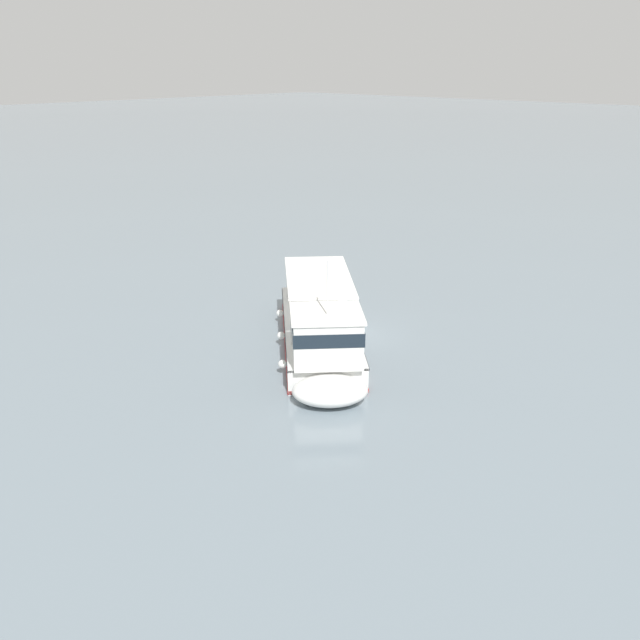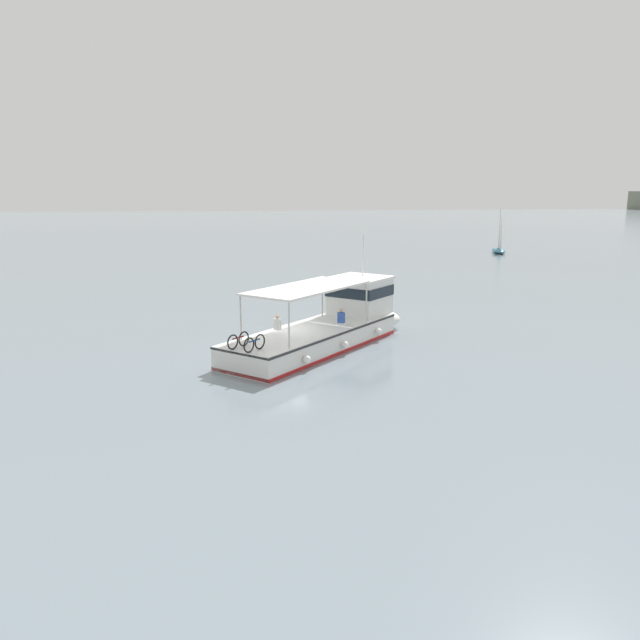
{
  "view_description": "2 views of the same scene",
  "coord_description": "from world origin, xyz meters",
  "views": [
    {
      "loc": [
        -21.22,
        24.0,
        12.48
      ],
      "look_at": [
        -0.42,
        1.99,
        1.4
      ],
      "focal_mm": 39.87,
      "sensor_mm": 36.0,
      "label": 1
    },
    {
      "loc": [
        28.75,
        -2.19,
        7.73
      ],
      "look_at": [
        -0.42,
        1.99,
        1.4
      ],
      "focal_mm": 34.22,
      "sensor_mm": 36.0,
      "label": 2
    }
  ],
  "objects": [
    {
      "name": "ferry_main",
      "position": [
        -1.16,
        2.68,
        1.01
      ],
      "size": [
        11.44,
        10.89,
        5.32
      ],
      "color": "white",
      "rests_on": "ground"
    },
    {
      "name": "sailboat_near_starboard",
      "position": [
        -42.97,
        30.51,
        0.54
      ],
      "size": [
        5.0,
        2.54,
        5.4
      ],
      "color": "teal",
      "rests_on": "ground"
    },
    {
      "name": "ground_plane",
      "position": [
        0.0,
        0.0,
        0.0
      ],
      "size": [
        400.0,
        400.0,
        0.0
      ],
      "primitive_type": "plane",
      "color": "gray"
    }
  ]
}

